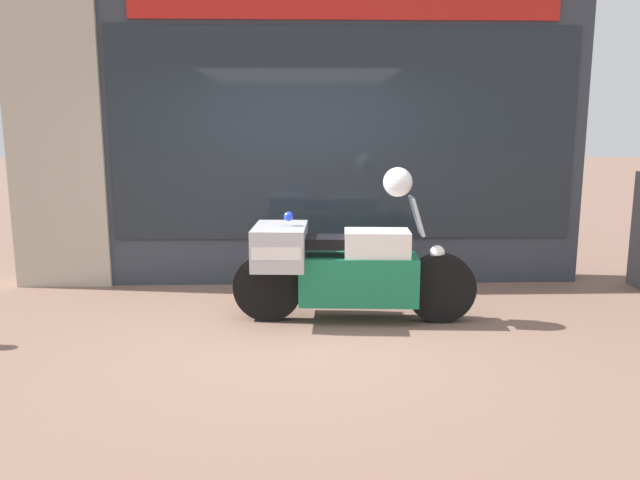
# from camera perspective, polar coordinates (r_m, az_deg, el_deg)

# --- Properties ---
(ground_plane) EXTENTS (60.00, 60.00, 0.00)m
(ground_plane) POSITION_cam_1_polar(r_m,az_deg,el_deg) (5.62, -1.73, -8.65)
(ground_plane) COLOR #7A5B4C
(shop_building) EXTENTS (6.54, 0.55, 3.36)m
(shop_building) POSITION_cam_1_polar(r_m,az_deg,el_deg) (7.33, -5.58, 9.22)
(shop_building) COLOR #333842
(shop_building) RESTS_ON ground
(window_display) EXTENTS (5.02, 0.30, 1.92)m
(window_display) POSITION_cam_1_polar(r_m,az_deg,el_deg) (7.48, 1.75, -0.15)
(window_display) COLOR slate
(window_display) RESTS_ON ground
(paramedic_motorcycle) EXTENTS (2.29, 0.78, 1.19)m
(paramedic_motorcycle) POSITION_cam_1_polar(r_m,az_deg,el_deg) (5.88, 1.52, -2.37)
(paramedic_motorcycle) COLOR black
(paramedic_motorcycle) RESTS_ON ground
(white_helmet) EXTENTS (0.27, 0.27, 0.27)m
(white_helmet) POSITION_cam_1_polar(r_m,az_deg,el_deg) (5.78, 7.13, 5.28)
(white_helmet) COLOR white
(white_helmet) RESTS_ON paramedic_motorcycle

